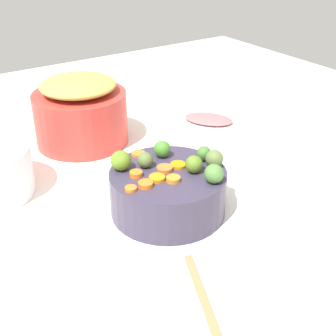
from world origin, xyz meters
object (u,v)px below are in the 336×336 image
serving_bowl_carrots (168,192)px  wooden_spoon (217,336)px  metal_pot (81,118)px  ham_plate (204,123)px

serving_bowl_carrots → wooden_spoon: bearing=68.3°
metal_pot → ham_plate: metal_pot is taller
ham_plate → metal_pot: bearing=-15.2°
metal_pot → wooden_spoon: metal_pot is taller
serving_bowl_carrots → metal_pot: bearing=-89.3°
ham_plate → serving_bowl_carrots: bearing=42.6°
metal_pot → serving_bowl_carrots: bearing=90.7°
metal_pot → ham_plate: size_ratio=1.00×
wooden_spoon → ham_plate: size_ratio=1.04×
ham_plate → wooden_spoon: bearing=53.5°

